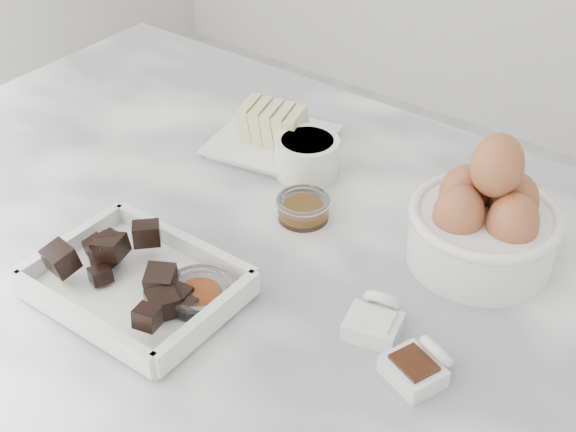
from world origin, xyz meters
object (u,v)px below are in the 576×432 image
object	(u,v)px
egg_bowl	(485,222)
honey_bowl	(303,208)
vanilla_spoon	(419,366)
sugar_ramekin	(307,155)
zest_bowl	(199,296)
butter_plate	(270,132)
chocolate_dish	(135,278)
salt_spoon	(375,319)

from	to	relation	value
egg_bowl	honey_bowl	distance (m)	0.22
vanilla_spoon	sugar_ramekin	bearing A→B (deg)	142.52
sugar_ramekin	zest_bowl	xyz separation A→B (m)	(0.06, -0.29, -0.01)
egg_bowl	vanilla_spoon	size ratio (longest dim) A/B	2.16
egg_bowl	honey_bowl	xyz separation A→B (m)	(-0.21, -0.06, -0.04)
butter_plate	egg_bowl	size ratio (longest dim) A/B	1.03
sugar_ramekin	honey_bowl	distance (m)	0.10
chocolate_dish	honey_bowl	xyz separation A→B (m)	(0.06, 0.23, -0.01)
honey_bowl	chocolate_dish	bearing A→B (deg)	-105.32
chocolate_dish	egg_bowl	bearing A→B (deg)	46.01
sugar_ramekin	egg_bowl	world-z (taller)	egg_bowl
zest_bowl	honey_bowl	bearing A→B (deg)	92.42
chocolate_dish	sugar_ramekin	distance (m)	0.31
butter_plate	honey_bowl	world-z (taller)	butter_plate
butter_plate	salt_spoon	bearing A→B (deg)	-35.71
honey_bowl	salt_spoon	size ratio (longest dim) A/B	0.88
zest_bowl	vanilla_spoon	size ratio (longest dim) A/B	0.95
chocolate_dish	sugar_ramekin	world-z (taller)	chocolate_dish
sugar_ramekin	salt_spoon	bearing A→B (deg)	-40.86
egg_bowl	zest_bowl	distance (m)	0.33
sugar_ramekin	vanilla_spoon	size ratio (longest dim) A/B	1.07
sugar_ramekin	zest_bowl	bearing A→B (deg)	-77.32
egg_bowl	vanilla_spoon	world-z (taller)	egg_bowl
honey_bowl	zest_bowl	size ratio (longest dim) A/B	0.88
chocolate_dish	butter_plate	world-z (taller)	butter_plate
chocolate_dish	salt_spoon	bearing A→B (deg)	25.07
butter_plate	salt_spoon	xyz separation A→B (m)	(0.32, -0.23, -0.01)
zest_bowl	salt_spoon	world-z (taller)	salt_spoon
egg_bowl	zest_bowl	xyz separation A→B (m)	(-0.20, -0.26, -0.04)
chocolate_dish	butter_plate	bearing A→B (deg)	102.77
chocolate_dish	egg_bowl	world-z (taller)	egg_bowl
butter_plate	egg_bowl	world-z (taller)	egg_bowl
chocolate_dish	salt_spoon	world-z (taller)	chocolate_dish
chocolate_dish	salt_spoon	distance (m)	0.26
chocolate_dish	egg_bowl	xyz separation A→B (m)	(0.27, 0.28, 0.03)
chocolate_dish	butter_plate	distance (m)	0.35
chocolate_dish	sugar_ramekin	bearing A→B (deg)	88.91
vanilla_spoon	egg_bowl	bearing A→B (deg)	99.41
zest_bowl	vanilla_spoon	bearing A→B (deg)	13.41
butter_plate	chocolate_dish	bearing A→B (deg)	-77.23
butter_plate	sugar_ramekin	size ratio (longest dim) A/B	2.07
honey_bowl	zest_bowl	xyz separation A→B (m)	(0.01, -0.20, 0.00)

